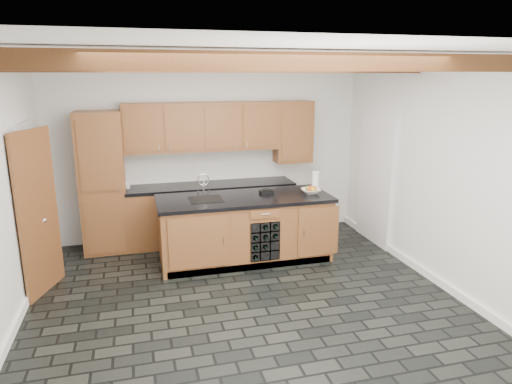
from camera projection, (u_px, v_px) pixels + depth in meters
ground at (246, 302)px, 5.39m from camera, size 5.00×5.00×0.00m
room_shell at (228, 167)px, 5.48m from camera, size 5.01×5.00×5.00m
back_cabinetry at (189, 182)px, 7.14m from camera, size 3.65×0.62×2.20m
island at (245, 228)px, 6.55m from camera, size 2.48×0.96×0.93m
faucet at (205, 196)px, 6.33m from camera, size 0.45×0.40×0.34m
kitchen_scale at (267, 191)px, 6.64m from camera, size 0.21×0.14×0.06m
fruit_bowl at (311, 191)px, 6.63m from camera, size 0.30×0.30×0.07m
fruit_cluster at (311, 189)px, 6.62m from camera, size 0.16×0.17×0.07m
paper_towel at (316, 181)px, 6.79m from camera, size 0.11×0.11×0.29m
mug at (127, 186)px, 6.90m from camera, size 0.13×0.13×0.10m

